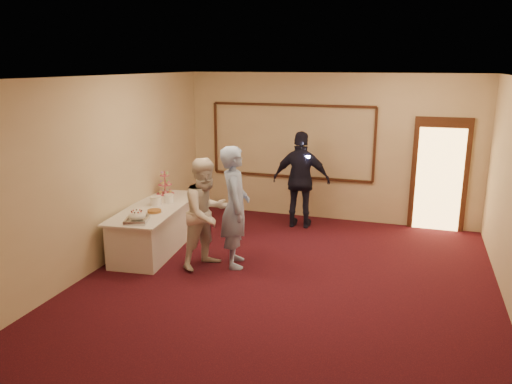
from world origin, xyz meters
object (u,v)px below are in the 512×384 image
Objects in this scene: cupcake_stand at (165,185)px; plate_stack_b at (169,198)px; plate_stack_a at (156,201)px; buffet_table at (156,227)px; pavlova_tray at (137,217)px; tart at (154,212)px; woman at (207,213)px; man at (235,207)px; guest at (301,180)px.

plate_stack_b is at bearing -55.97° from cupcake_stand.
plate_stack_a is 1.10× the size of plate_stack_b.
plate_stack_a is (-0.01, 0.05, 0.46)m from buffet_table.
pavlova_tray reaches higher than plate_stack_b.
plate_stack_a is at bearing 115.53° from tart.
woman reaches higher than cupcake_stand.
buffet_table is 0.47m from plate_stack_a.
tart is at bearing -62.75° from buffet_table.
man reaches higher than woman.
pavlova_tray reaches higher than buffet_table.
plate_stack_b is (0.11, 0.30, 0.46)m from buffet_table.
man is (1.40, 0.09, 0.18)m from tart.
buffet_table is 4.75× the size of pavlova_tray.
guest is (1.95, 2.33, 0.16)m from tart.
cupcake_stand is 0.26× the size of guest.
buffet_table is at bearing -76.87° from plate_stack_a.
tart is at bearing -64.47° from plate_stack_a.
tart is 1.41m from man.
cupcake_stand is 1.84× the size of tart.
guest is at bearing 4.45° from woman.
guest is at bearing 41.73° from plate_stack_a.
cupcake_stand is at bearing 103.32° from pavlova_tray.
man is at bearing -20.98° from plate_stack_b.
man is (1.42, 0.60, 0.13)m from pavlova_tray.
pavlova_tray is at bearing 52.26° from guest.
man reaches higher than guest.
man is (1.59, -0.32, 0.12)m from plate_stack_a.
tart is (0.20, -0.41, -0.06)m from plate_stack_a.
plate_stack_b reaches higher than tart.
plate_stack_b is 0.09× the size of guest.
plate_stack_a reaches higher than buffet_table.
pavlova_tray is 1.73m from cupcake_stand.
plate_stack_a is at bearing 38.86° from guest.
buffet_table is 0.57m from tart.
guest is (2.02, 1.67, 0.11)m from plate_stack_b.
guest is (1.97, 2.83, 0.11)m from pavlova_tray.
guest is at bearing 55.13° from pavlova_tray.
cupcake_stand reaches higher than buffet_table.
guest reaches higher than plate_stack_a.
pavlova_tray is 1.04× the size of cupcake_stand.
woman is (-0.41, -0.19, -0.09)m from man.
buffet_table is 4.93× the size of cupcake_stand.
man is at bearing -39.33° from woman.
buffet_table is 1.35m from woman.
man is at bearing -30.74° from cupcake_stand.
plate_stack_b is at bearing 36.72° from guest.
tart is (0.02, 0.51, -0.05)m from pavlova_tray.
pavlova_tray is 1.91× the size of tart.
pavlova_tray is 0.27× the size of guest.
buffet_table is 12.17× the size of plate_stack_a.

